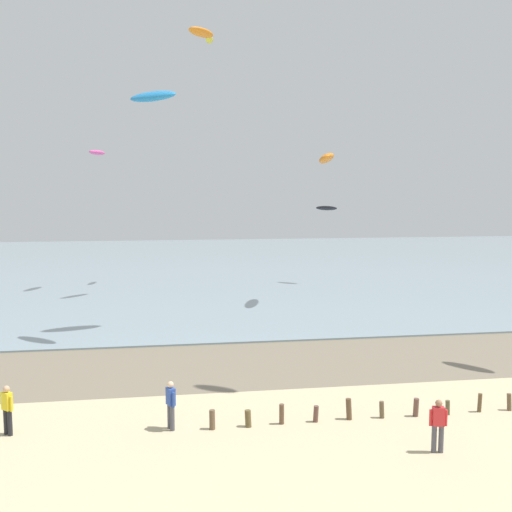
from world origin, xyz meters
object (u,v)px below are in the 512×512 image
object	(u,v)px
person_nearest_camera	(171,404)
kite_aloft_5	(209,40)
kite_aloft_0	(326,158)
person_mid_beach	(7,409)
person_right_flank	(438,424)
kite_aloft_13	(201,32)
kite_aloft_1	(326,208)
kite_aloft_2	(97,152)
kite_aloft_8	(153,96)

from	to	relation	value
person_nearest_camera	kite_aloft_5	size ratio (longest dim) A/B	0.87
kite_aloft_0	person_nearest_camera	bearing A→B (deg)	167.64
person_mid_beach	kite_aloft_5	xyz separation A→B (m)	(9.20, 31.30, 20.33)
person_right_flank	kite_aloft_13	distance (m)	34.68
kite_aloft_1	kite_aloft_5	size ratio (longest dim) A/B	1.04
person_right_flank	kite_aloft_5	xyz separation A→B (m)	(-4.54, 34.73, 20.33)
person_mid_beach	kite_aloft_5	world-z (taller)	kite_aloft_5
person_nearest_camera	kite_aloft_2	xyz separation A→B (m)	(-5.70, 29.97, 10.57)
kite_aloft_5	kite_aloft_13	distance (m)	6.59
person_nearest_camera	person_right_flank	distance (m)	8.83
person_nearest_camera	kite_aloft_5	bearing A→B (deg)	83.25
person_nearest_camera	kite_aloft_0	size ratio (longest dim) A/B	0.48
person_nearest_camera	kite_aloft_13	world-z (taller)	kite_aloft_13
kite_aloft_8	kite_aloft_0	bearing A→B (deg)	-105.29
person_mid_beach	kite_aloft_2	bearing A→B (deg)	90.48
kite_aloft_2	kite_aloft_8	distance (m)	18.70
person_mid_beach	kite_aloft_2	xyz separation A→B (m)	(-0.25, 29.59, 10.57)
person_nearest_camera	kite_aloft_8	size ratio (longest dim) A/B	0.57
person_nearest_camera	kite_aloft_8	world-z (taller)	kite_aloft_8
kite_aloft_8	kite_aloft_13	bearing A→B (deg)	-66.16
person_nearest_camera	kite_aloft_0	xyz separation A→B (m)	(11.24, 20.90, 9.71)
kite_aloft_1	kite_aloft_13	xyz separation A→B (m)	(-11.24, -5.00, 13.28)
person_nearest_camera	kite_aloft_2	bearing A→B (deg)	100.76
kite_aloft_2	kite_aloft_5	world-z (taller)	kite_aloft_5
person_mid_beach	kite_aloft_0	world-z (taller)	kite_aloft_0
kite_aloft_13	person_right_flank	bearing A→B (deg)	-124.13
person_mid_beach	kite_aloft_1	size ratio (longest dim) A/B	0.84
kite_aloft_0	kite_aloft_1	world-z (taller)	kite_aloft_0
person_right_flank	kite_aloft_1	xyz separation A→B (m)	(5.63, 33.33, 5.92)
kite_aloft_1	kite_aloft_2	bearing A→B (deg)	41.45
kite_aloft_8	person_nearest_camera	bearing A→B (deg)	131.41
person_right_flank	kite_aloft_2	xyz separation A→B (m)	(-13.98, 33.02, 10.57)
person_mid_beach	kite_aloft_0	xyz separation A→B (m)	(16.69, 20.52, 9.71)
person_mid_beach	kite_aloft_0	distance (m)	28.18
kite_aloft_2	kite_aloft_13	bearing A→B (deg)	-99.38
kite_aloft_1	kite_aloft_13	distance (m)	18.10
kite_aloft_0	kite_aloft_5	size ratio (longest dim) A/B	1.80
person_right_flank	kite_aloft_0	xyz separation A→B (m)	(2.96, 23.95, 9.71)
kite_aloft_0	kite_aloft_13	bearing A→B (deg)	78.84
person_nearest_camera	kite_aloft_8	distance (m)	17.21
kite_aloft_2	person_mid_beach	bearing A→B (deg)	-159.63
person_nearest_camera	kite_aloft_13	size ratio (longest dim) A/B	0.65
kite_aloft_0	kite_aloft_13	world-z (taller)	kite_aloft_13
person_right_flank	kite_aloft_8	world-z (taller)	kite_aloft_8
person_right_flank	kite_aloft_1	distance (m)	34.32
person_right_flank	kite_aloft_0	bearing A→B (deg)	82.97
person_mid_beach	kite_aloft_5	bearing A→B (deg)	73.62
person_mid_beach	kite_aloft_2	distance (m)	31.42
person_nearest_camera	kite_aloft_5	xyz separation A→B (m)	(3.75, 31.68, 20.33)
person_right_flank	kite_aloft_5	distance (m)	40.50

